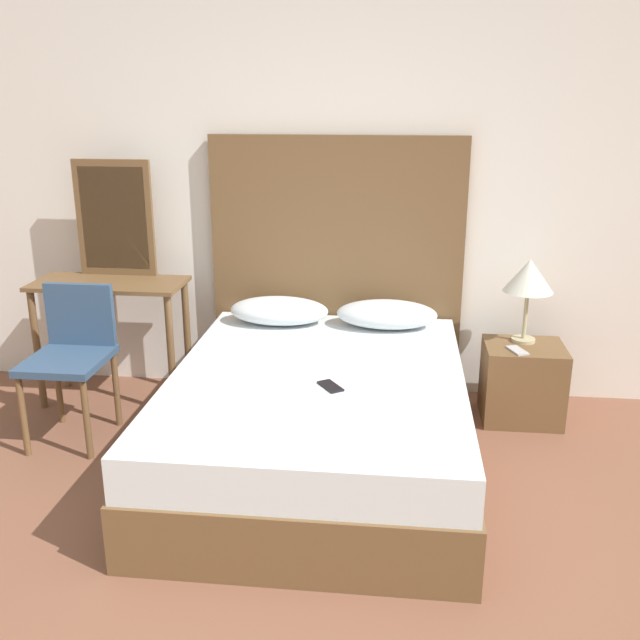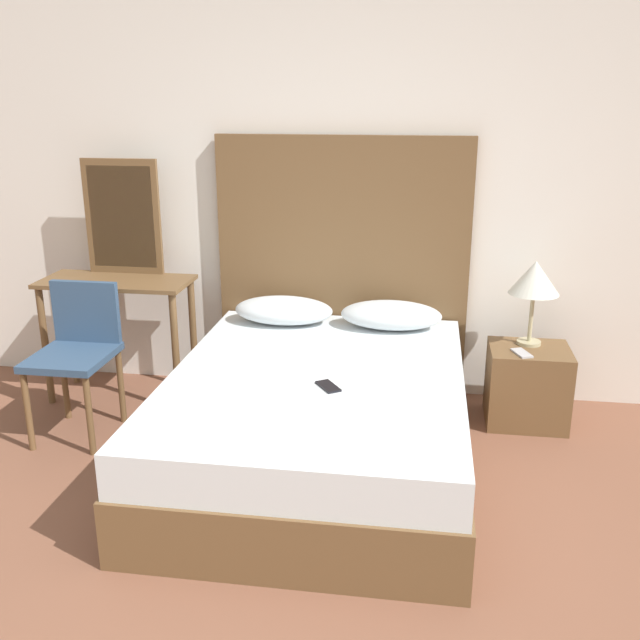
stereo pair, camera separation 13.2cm
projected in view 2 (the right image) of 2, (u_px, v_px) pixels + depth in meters
The scene contains 12 objects.
wall_back at pixel (351, 182), 4.38m from camera, with size 10.00×0.06×2.70m.
bed at pixel (317, 420), 3.69m from camera, with size 1.50×2.00×0.52m.
headboard at pixel (342, 269), 4.48m from camera, with size 1.57×0.05×1.64m.
pillow_left at pixel (284, 310), 4.36m from camera, with size 0.60×0.34×0.16m.
pillow_right at pixel (391, 315), 4.27m from camera, with size 0.60×0.34×0.16m.
phone_on_bed at pixel (328, 386), 3.43m from camera, with size 0.14×0.16×0.01m.
nightstand at pixel (527, 385), 4.20m from camera, with size 0.46×0.40×0.46m.
table_lamp at pixel (535, 279), 4.08m from camera, with size 0.29×0.29×0.50m.
phone_on_nightstand at pixel (522, 353), 4.04m from camera, with size 0.12×0.17×0.01m.
vanity_desk at pixel (118, 304), 4.44m from camera, with size 0.92×0.42×0.78m.
vanity_mirror at pixel (123, 217), 4.45m from camera, with size 0.49×0.03×0.72m.
chair at pixel (78, 347), 4.01m from camera, with size 0.41×0.47×0.86m.
Camera 2 is at (0.48, -1.63, 1.88)m, focal length 40.00 mm.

